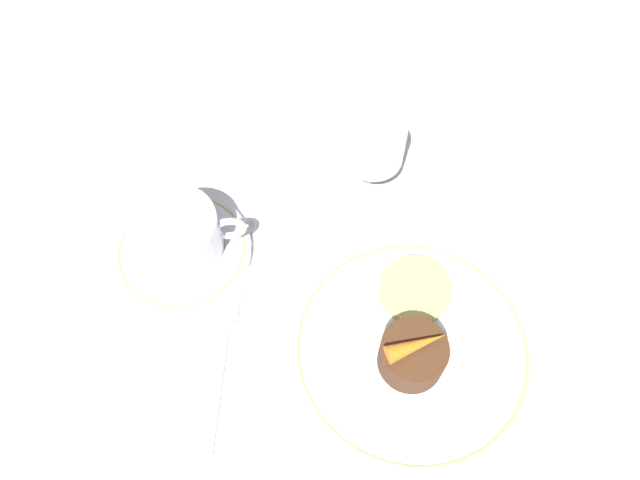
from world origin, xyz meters
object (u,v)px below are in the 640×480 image
at_px(wine_glass, 374,145).
at_px(dinner_plate, 411,349).
at_px(coffee_cup, 178,235).
at_px(dessert_cake, 412,355).
at_px(fork, 224,339).

bearing_deg(wine_glass, dinner_plate, -88.42).
height_order(dinner_plate, coffee_cup, coffee_cup).
bearing_deg(dinner_plate, coffee_cup, 147.44).
bearing_deg(coffee_cup, wine_glass, 17.09).
bearing_deg(dessert_cake, coffee_cup, 144.16).
bearing_deg(coffee_cup, dessert_cake, -35.84).
bearing_deg(fork, dinner_plate, -11.19).
xyz_separation_m(coffee_cup, dessert_cake, (0.21, -0.15, -0.01)).
relative_size(fork, dessert_cake, 2.78).
bearing_deg(fork, coffee_cup, 109.16).
xyz_separation_m(dinner_plate, dessert_cake, (-0.01, -0.01, 0.03)).
bearing_deg(wine_glass, fork, -136.34).
relative_size(dinner_plate, wine_glass, 2.26).
distance_m(wine_glass, fork, 0.25).
relative_size(coffee_cup, wine_glass, 1.09).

